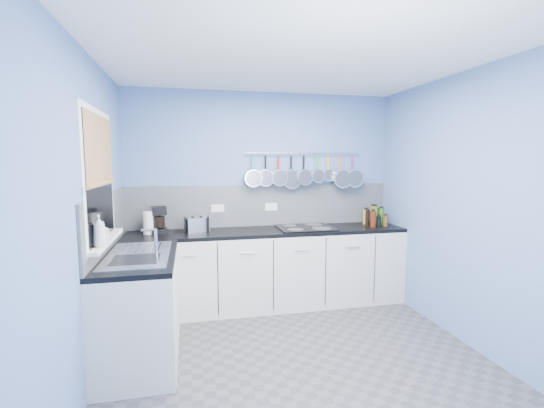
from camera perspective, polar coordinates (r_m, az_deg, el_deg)
name	(u,v)px	position (r m, az deg, el deg)	size (l,w,h in m)	color
floor	(296,358)	(3.50, 3.74, -22.41)	(3.20, 3.00, 0.02)	#47474C
ceiling	(299,56)	(3.17, 4.10, 21.64)	(3.20, 3.00, 0.02)	white
wall_back	(263,197)	(4.55, -1.45, 1.07)	(3.20, 0.02, 2.50)	#5877B2
wall_front	(395,261)	(1.72, 18.34, -8.29)	(3.20, 0.02, 2.50)	#5877B2
wall_left	(87,220)	(3.06, -26.42, -2.27)	(0.02, 3.00, 2.50)	#5877B2
wall_right	(465,209)	(3.87, 27.46, -0.63)	(0.02, 3.00, 2.50)	#5877B2
backsplash_back	(263,205)	(4.54, -1.40, -0.21)	(3.20, 0.02, 0.50)	gray
backsplash_left	(108,221)	(3.65, -23.76, -2.41)	(0.02, 1.80, 0.50)	gray
cabinet_run_back	(268,269)	(4.41, -0.64, -9.98)	(3.20, 0.60, 0.86)	silver
worktop_back	(268,231)	(4.30, -0.65, -4.22)	(3.20, 0.60, 0.04)	black
cabinet_run_left	(141,308)	(3.50, -19.40, -14.82)	(0.60, 1.20, 0.86)	silver
worktop_left	(139,257)	(3.36, -19.69, -7.65)	(0.60, 1.20, 0.04)	black
window_frame	(100,178)	(3.32, -24.86, 3.65)	(0.01, 1.00, 1.10)	white
window_glass	(100,178)	(3.32, -24.77, 3.65)	(0.01, 0.90, 1.00)	black
bamboo_blind	(100,150)	(3.31, -24.82, 7.54)	(0.01, 0.90, 0.55)	#A2854B
window_sill	(106,240)	(3.37, -24.02, -5.10)	(0.10, 0.98, 0.03)	white
sink_unit	(139,254)	(3.36, -19.71, -7.25)	(0.50, 0.95, 0.01)	silver
mixer_tap	(156,243)	(3.14, -17.29, -5.76)	(0.12, 0.08, 0.26)	silver
socket_left	(218,208)	(4.46, -8.32, -0.66)	(0.15, 0.01, 0.09)	white
socket_right	(271,207)	(4.55, -0.13, -0.45)	(0.15, 0.01, 0.09)	white
pot_rail	(304,153)	(4.60, 4.86, 7.72)	(0.02, 0.02, 1.45)	silver
soap_bottle_a	(99,231)	(3.05, -24.91, -3.75)	(0.09, 0.09, 0.24)	white
soap_bottle_b	(103,232)	(3.17, -24.41, -3.97)	(0.08, 0.08, 0.17)	white
paper_towel	(148,223)	(4.25, -18.36, -2.74)	(0.11, 0.11, 0.25)	white
coffee_maker	(159,220)	(4.27, -16.87, -2.34)	(0.16, 0.18, 0.29)	black
toaster	(197,225)	(4.26, -11.41, -3.09)	(0.25, 0.14, 0.16)	silver
canister	(199,226)	(4.30, -11.02, -3.25)	(0.08, 0.08, 0.12)	silver
hob	(305,227)	(4.43, 5.08, -3.58)	(0.64, 0.57, 0.01)	black
pan_0	(252,170)	(4.44, -3.01, 5.20)	(0.21, 0.11, 0.40)	silver
pan_1	(266,170)	(4.47, -0.99, 5.25)	(0.20, 0.06, 0.39)	silver
pan_2	(278,170)	(4.50, 1.00, 5.27)	(0.20, 0.10, 0.39)	silver
pan_3	(291,171)	(4.54, 2.95, 5.04)	(0.24, 0.07, 0.43)	silver
pan_4	(304,169)	(4.59, 4.87, 5.31)	(0.20, 0.11, 0.39)	silver
pan_5	(316,168)	(4.64, 6.76, 5.47)	(0.17, 0.12, 0.36)	silver
pan_6	(328,167)	(4.69, 8.60, 5.56)	(0.15, 0.06, 0.34)	silver
pan_7	(340,171)	(4.75, 10.38, 5.03)	(0.24, 0.13, 0.43)	silver
pan_8	(352,170)	(4.82, 12.13, 5.04)	(0.23, 0.13, 0.42)	silver
condiment_0	(377,217)	(4.90, 15.76, -1.86)	(0.06, 0.06, 0.18)	brown
condiment_1	(372,215)	(4.87, 15.10, -1.60)	(0.06, 0.06, 0.23)	#8C5914
condiment_2	(366,217)	(4.82, 14.13, -1.90)	(0.07, 0.07, 0.19)	olive
condiment_3	(381,217)	(4.80, 16.37, -1.85)	(0.06, 0.06, 0.21)	#265919
condiment_4	(375,216)	(4.77, 15.49, -1.72)	(0.05, 0.05, 0.23)	#3F721E
condiment_5	(368,218)	(4.74, 14.40, -2.08)	(0.05, 0.05, 0.18)	black
condiment_6	(385,221)	(4.74, 16.94, -2.46)	(0.05, 0.05, 0.13)	brown
condiment_7	(379,221)	(4.68, 16.00, -2.58)	(0.06, 0.06, 0.13)	black
condiment_8	(373,219)	(4.62, 15.19, -2.24)	(0.07, 0.07, 0.19)	#4C190C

